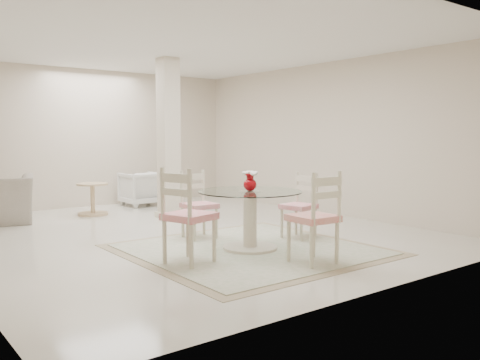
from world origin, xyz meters
TOP-DOWN VIEW (x-y plane):
  - ground at (0.00, 0.00)m, footprint 7.00×7.00m
  - room_shell at (0.00, 0.00)m, footprint 6.02×7.02m
  - column at (0.50, 1.30)m, footprint 0.30×0.30m
  - area_rug at (0.04, -1.50)m, footprint 2.83×2.83m
  - dining_table at (0.04, -1.50)m, footprint 1.27×1.27m
  - red_vase at (0.04, -1.50)m, footprint 0.19×0.18m
  - dining_chair_east at (1.05, -1.36)m, footprint 0.46×0.46m
  - dining_chair_north at (-0.08, -0.49)m, footprint 0.43×0.43m
  - dining_chair_west at (-0.97, -1.64)m, footprint 0.59×0.59m
  - dining_chair_south at (0.16, -2.51)m, footprint 0.47×0.47m
  - armchair_white at (0.80, 2.96)m, footprint 0.73×0.75m
  - side_table at (-0.44, 2.36)m, footprint 0.54×0.54m

SIDE VIEW (x-z plane):
  - ground at x=0.00m, z-range 0.00..0.00m
  - area_rug at x=0.04m, z-range 0.00..0.02m
  - side_table at x=-0.44m, z-range -0.02..0.54m
  - armchair_white at x=0.80m, z-range 0.00..0.68m
  - dining_table at x=0.04m, z-range 0.01..0.74m
  - dining_chair_east at x=1.05m, z-range 0.03..1.02m
  - dining_chair_north at x=-0.08m, z-range 0.03..1.04m
  - dining_chair_south at x=0.16m, z-range 0.03..1.16m
  - dining_chair_west at x=-0.97m, z-range 0.03..1.20m
  - red_vase at x=0.04m, z-range 0.73..0.98m
  - column at x=0.50m, z-range 0.00..2.70m
  - room_shell at x=0.00m, z-range 0.50..3.21m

